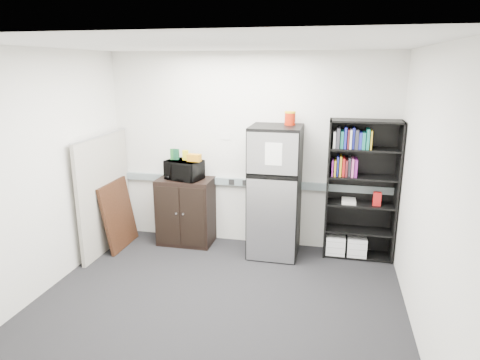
{
  "coord_description": "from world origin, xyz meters",
  "views": [
    {
      "loc": [
        1.14,
        -4.02,
        2.51
      ],
      "look_at": [
        0.05,
        0.9,
        1.16
      ],
      "focal_mm": 32.0,
      "sensor_mm": 36.0,
      "label": 1
    }
  ],
  "objects": [
    {
      "name": "floor",
      "position": [
        0.0,
        0.0,
        0.0
      ],
      "size": [
        4.0,
        4.0,
        0.0
      ],
      "primitive_type": "plane",
      "color": "black",
      "rests_on": "ground"
    },
    {
      "name": "wall_back",
      "position": [
        0.0,
        1.75,
        1.35
      ],
      "size": [
        4.0,
        0.02,
        2.7
      ],
      "primitive_type": "cube",
      "color": "white",
      "rests_on": "floor"
    },
    {
      "name": "wall_right",
      "position": [
        2.0,
        0.0,
        1.35
      ],
      "size": [
        0.02,
        3.5,
        2.7
      ],
      "primitive_type": "cube",
      "color": "white",
      "rests_on": "floor"
    },
    {
      "name": "wall_left",
      "position": [
        -2.0,
        0.0,
        1.35
      ],
      "size": [
        0.02,
        3.5,
        2.7
      ],
      "primitive_type": "cube",
      "color": "white",
      "rests_on": "floor"
    },
    {
      "name": "ceiling",
      "position": [
        0.0,
        0.0,
        2.7
      ],
      "size": [
        4.0,
        3.5,
        0.02
      ],
      "primitive_type": "cube",
      "color": "white",
      "rests_on": "wall_back"
    },
    {
      "name": "electrical_raceway",
      "position": [
        0.0,
        1.72,
        0.9
      ],
      "size": [
        3.92,
        0.05,
        0.1
      ],
      "primitive_type": "cube",
      "color": "gray",
      "rests_on": "wall_back"
    },
    {
      "name": "wall_note",
      "position": [
        -0.35,
        1.74,
        1.55
      ],
      "size": [
        0.14,
        0.0,
        0.1
      ],
      "primitive_type": "cube",
      "color": "white",
      "rests_on": "wall_back"
    },
    {
      "name": "bookshelf",
      "position": [
        1.51,
        1.57,
        0.97
      ],
      "size": [
        0.9,
        0.34,
        1.85
      ],
      "color": "black",
      "rests_on": "floor"
    },
    {
      "name": "cubicle_partition",
      "position": [
        -1.9,
        1.08,
        0.81
      ],
      "size": [
        0.06,
        1.3,
        1.62
      ],
      "color": "#A5A192",
      "rests_on": "floor"
    },
    {
      "name": "cabinet",
      "position": [
        -0.88,
        1.5,
        0.48
      ],
      "size": [
        0.77,
        0.51,
        0.96
      ],
      "color": "black",
      "rests_on": "floor"
    },
    {
      "name": "microwave",
      "position": [
        -0.88,
        1.48,
        1.1
      ],
      "size": [
        0.55,
        0.44,
        0.27
      ],
      "primitive_type": "imported",
      "rotation": [
        0.0,
        0.0,
        -0.25
      ],
      "color": "black",
      "rests_on": "cabinet"
    },
    {
      "name": "snack_box_a",
      "position": [
        -1.05,
        1.52,
        1.31
      ],
      "size": [
        0.08,
        0.07,
        0.15
      ],
      "primitive_type": "cube",
      "rotation": [
        0.0,
        0.0,
        0.31
      ],
      "color": "#185622",
      "rests_on": "microwave"
    },
    {
      "name": "snack_box_b",
      "position": [
        -1.0,
        1.52,
        1.31
      ],
      "size": [
        0.07,
        0.05,
        0.15
      ],
      "primitive_type": "cube",
      "rotation": [
        0.0,
        0.0,
        0.03
      ],
      "color": "#0D3C23",
      "rests_on": "microwave"
    },
    {
      "name": "snack_box_c",
      "position": [
        -0.87,
        1.52,
        1.3
      ],
      "size": [
        0.07,
        0.06,
        0.14
      ],
      "primitive_type": "cube",
      "rotation": [
        0.0,
        0.0,
        -0.11
      ],
      "color": "yellow",
      "rests_on": "microwave"
    },
    {
      "name": "snack_bag",
      "position": [
        -0.72,
        1.47,
        1.28
      ],
      "size": [
        0.19,
        0.12,
        0.1
      ],
      "primitive_type": "cube",
      "rotation": [
        0.0,
        0.0,
        -0.1
      ],
      "color": "orange",
      "rests_on": "microwave"
    },
    {
      "name": "refrigerator",
      "position": [
        0.41,
        1.42,
        0.88
      ],
      "size": [
        0.67,
        0.69,
        1.76
      ],
      "rotation": [
        0.0,
        0.0,
        -0.01
      ],
      "color": "black",
      "rests_on": "floor"
    },
    {
      "name": "coffee_can",
      "position": [
        0.57,
        1.55,
        1.86
      ],
      "size": [
        0.14,
        0.14,
        0.19
      ],
      "color": "#A61C07",
      "rests_on": "refrigerator"
    },
    {
      "name": "framed_poster",
      "position": [
        -1.77,
        1.18,
        0.47
      ],
      "size": [
        0.2,
        0.74,
        0.94
      ],
      "rotation": [
        0.0,
        -0.17,
        0.0
      ],
      "color": "black",
      "rests_on": "floor"
    }
  ]
}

